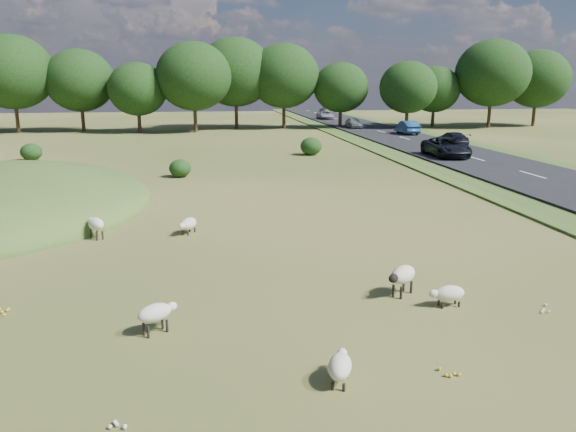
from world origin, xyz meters
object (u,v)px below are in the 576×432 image
at_px(sheep_1, 188,224).
at_px(car_0, 354,123).
at_px(car_2, 325,115).
at_px(car_6, 452,139).
at_px(sheep_0, 96,224).
at_px(sheep_4, 448,293).
at_px(car_5, 407,127).
at_px(sheep_3, 156,313).
at_px(sheep_2, 402,275).
at_px(car_1, 326,109).
at_px(car_3, 446,147).
at_px(sheep_5, 340,366).

xyz_separation_m(sheep_1, car_0, (20.08, 48.12, 0.48)).
height_order(car_2, car_6, car_6).
bearing_deg(car_0, car_2, 90.00).
height_order(sheep_0, sheep_4, sheep_0).
relative_size(car_5, car_6, 1.02).
relative_size(sheep_3, car_5, 0.24).
relative_size(sheep_2, car_1, 0.29).
xyz_separation_m(car_5, car_6, (0.00, -11.96, -0.10)).
height_order(sheep_1, car_6, car_6).
distance_m(sheep_1, sheep_4, 11.64).
distance_m(sheep_1, car_1, 85.86).
distance_m(car_1, car_6, 55.52).
xyz_separation_m(sheep_0, sheep_2, (10.12, -7.79, 0.03)).
distance_m(sheep_1, car_2, 68.31).
bearing_deg(sheep_4, sheep_2, -47.86).
distance_m(car_0, car_3, 28.39).
distance_m(car_0, car_2, 17.18).
bearing_deg(sheep_4, car_0, -105.45).
bearing_deg(car_1, car_3, 86.53).
bearing_deg(sheep_3, car_2, 41.10).
distance_m(sheep_1, car_0, 52.14).
bearing_deg(car_2, sheep_2, -100.55).
height_order(car_1, car_5, car_5).
xyz_separation_m(sheep_2, sheep_4, (1.01, -1.01, -0.25)).
relative_size(sheep_1, car_3, 0.22).
bearing_deg(car_3, sheep_0, -140.07).
height_order(sheep_4, car_5, car_5).
distance_m(sheep_2, car_1, 92.07).
distance_m(car_0, car_6, 21.51).
height_order(sheep_2, car_5, car_5).
distance_m(car_3, car_5, 19.55).
bearing_deg(sheep_1, car_1, -167.22).
distance_m(sheep_3, sheep_5, 5.05).
relative_size(sheep_1, car_2, 0.27).
distance_m(car_1, car_2, 17.59).
distance_m(sheep_5, car_3, 36.31).
relative_size(sheep_5, car_3, 0.21).
bearing_deg(sheep_0, sheep_4, -159.66).
bearing_deg(sheep_0, car_0, -57.55).
bearing_deg(car_2, car_1, 77.53).
distance_m(sheep_3, car_0, 61.20).
bearing_deg(car_3, sheep_2, -116.23).
bearing_deg(sheep_0, sheep_1, -118.99).
bearing_deg(sheep_2, sheep_0, -78.21).
bearing_deg(car_5, car_2, -81.81).
height_order(sheep_5, car_3, car_3).
bearing_deg(car_6, car_0, -79.82).
distance_m(sheep_0, sheep_2, 12.77).
height_order(sheep_0, car_2, car_2).
relative_size(car_0, car_3, 0.71).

